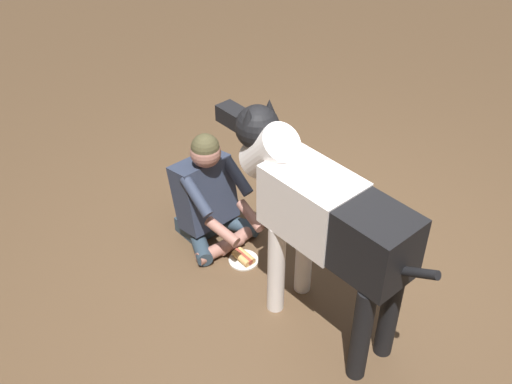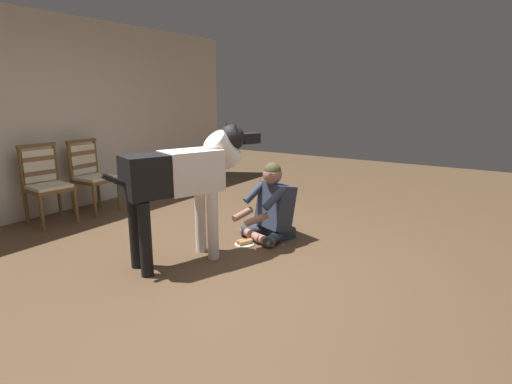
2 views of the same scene
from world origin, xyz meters
TOP-DOWN VIEW (x-y plane):
  - ground_plane at (0.00, 0.00)m, footprint 13.70×13.70m
  - person_sitting_on_floor at (0.76, 0.05)m, footprint 0.72×0.61m
  - large_dog at (-0.21, 0.42)m, footprint 1.53×0.71m
  - hot_dog_on_plate at (0.42, 0.18)m, footprint 0.21×0.21m

SIDE VIEW (x-z plane):
  - ground_plane at x=0.00m, z-range 0.00..0.00m
  - hot_dog_on_plate at x=0.42m, z-range 0.00..0.06m
  - person_sitting_on_floor at x=0.76m, z-range -0.08..0.78m
  - large_dog at x=-0.21m, z-range 0.18..1.49m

